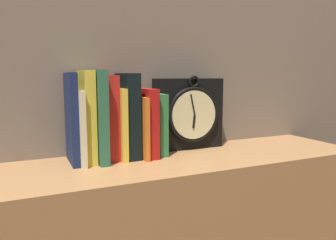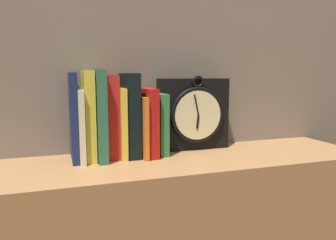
% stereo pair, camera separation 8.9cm
% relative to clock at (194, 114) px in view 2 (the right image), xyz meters
% --- Properties ---
extents(wall_back, '(6.00, 0.05, 2.60)m').
position_rel_clock_xyz_m(wall_back, '(-0.12, 0.07, 0.33)').
color(wall_back, '#756656').
rests_on(wall_back, ground_plane).
extents(clock, '(0.22, 0.08, 0.23)m').
position_rel_clock_xyz_m(clock, '(0.00, 0.00, 0.00)').
color(clock, black).
rests_on(clock, bookshelf).
extents(book_slot0_navy, '(0.02, 0.13, 0.24)m').
position_rel_clock_xyz_m(book_slot0_navy, '(-0.37, -0.03, 0.01)').
color(book_slot0_navy, '#16224B').
rests_on(book_slot0_navy, bookshelf).
extents(book_slot1_cream, '(0.01, 0.14, 0.19)m').
position_rel_clock_xyz_m(book_slot1_cream, '(-0.35, -0.04, -0.01)').
color(book_slot1_cream, beige).
rests_on(book_slot1_cream, bookshelf).
extents(book_slot2_yellow, '(0.03, 0.13, 0.25)m').
position_rel_clock_xyz_m(book_slot2_yellow, '(-0.33, -0.03, 0.01)').
color(book_slot2_yellow, gold).
rests_on(book_slot2_yellow, bookshelf).
extents(book_slot3_green, '(0.02, 0.15, 0.25)m').
position_rel_clock_xyz_m(book_slot3_green, '(-0.30, -0.04, 0.01)').
color(book_slot3_green, '#2B6245').
rests_on(book_slot3_green, bookshelf).
extents(book_slot4_red, '(0.04, 0.12, 0.23)m').
position_rel_clock_xyz_m(book_slot4_red, '(-0.27, -0.02, 0.00)').
color(book_slot4_red, red).
rests_on(book_slot4_red, bookshelf).
extents(book_slot5_yellow, '(0.02, 0.13, 0.20)m').
position_rel_clock_xyz_m(book_slot5_yellow, '(-0.24, -0.03, -0.01)').
color(book_slot5_yellow, yellow).
rests_on(book_slot5_yellow, bookshelf).
extents(book_slot6_black, '(0.04, 0.13, 0.24)m').
position_rel_clock_xyz_m(book_slot6_black, '(-0.21, -0.03, 0.01)').
color(book_slot6_black, black).
rests_on(book_slot6_black, bookshelf).
extents(book_slot7_orange, '(0.01, 0.15, 0.17)m').
position_rel_clock_xyz_m(book_slot7_orange, '(-0.18, -0.04, -0.03)').
color(book_slot7_orange, orange).
rests_on(book_slot7_orange, bookshelf).
extents(book_slot8_red, '(0.03, 0.14, 0.19)m').
position_rel_clock_xyz_m(book_slot8_red, '(-0.16, -0.03, -0.01)').
color(book_slot8_red, '#AE1613').
rests_on(book_slot8_red, bookshelf).
extents(book_slot9_green, '(0.03, 0.12, 0.18)m').
position_rel_clock_xyz_m(book_slot9_green, '(-0.13, -0.02, -0.02)').
color(book_slot9_green, '#30733D').
rests_on(book_slot9_green, bookshelf).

